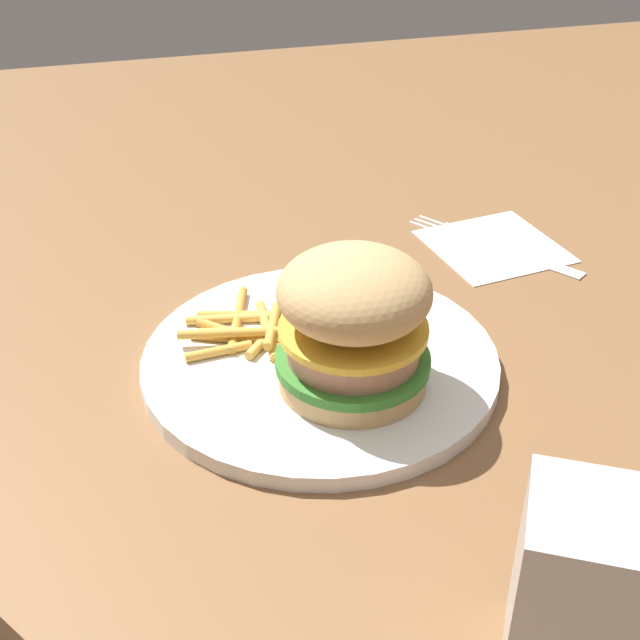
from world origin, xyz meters
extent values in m
plane|color=brown|center=(0.00, 0.00, 0.00)|extent=(1.60, 1.60, 0.00)
cylinder|color=white|center=(-0.01, 0.01, 0.01)|extent=(0.26, 0.26, 0.01)
cylinder|color=tan|center=(-0.04, 0.00, 0.02)|extent=(0.10, 0.10, 0.02)
cylinder|color=#387F2D|center=(-0.04, 0.00, 0.03)|extent=(0.11, 0.11, 0.01)
cylinder|color=tan|center=(-0.04, 0.00, 0.04)|extent=(0.09, 0.09, 0.02)
cylinder|color=yellow|center=(-0.04, 0.00, 0.06)|extent=(0.10, 0.10, 0.01)
ellipsoid|color=tan|center=(-0.04, 0.00, 0.09)|extent=(0.10, 0.10, 0.05)
cylinder|color=#E5B251|center=(0.03, 0.07, 0.02)|extent=(0.02, 0.05, 0.01)
cylinder|color=gold|center=(0.05, 0.06, 0.02)|extent=(0.02, 0.07, 0.01)
cylinder|color=gold|center=(0.03, 0.06, 0.02)|extent=(0.06, 0.06, 0.01)
cylinder|color=gold|center=(0.02, 0.06, 0.02)|extent=(0.04, 0.07, 0.01)
cylinder|color=gold|center=(0.03, 0.04, 0.02)|extent=(0.07, 0.01, 0.01)
cylinder|color=gold|center=(0.01, 0.08, 0.02)|extent=(0.01, 0.05, 0.01)
cylinder|color=#E5B251|center=(0.03, 0.04, 0.02)|extent=(0.06, 0.05, 0.01)
cylinder|color=gold|center=(0.03, 0.04, 0.02)|extent=(0.06, 0.03, 0.01)
cylinder|color=gold|center=(0.02, 0.07, 0.02)|extent=(0.02, 0.08, 0.01)
cylinder|color=gold|center=(0.05, 0.06, 0.02)|extent=(0.08, 0.03, 0.01)
cylinder|color=#E5B251|center=(0.05, 0.06, 0.02)|extent=(0.02, 0.07, 0.01)
cube|color=white|center=(0.13, -0.19, 0.00)|extent=(0.12, 0.12, 0.00)
cube|color=silver|center=(0.11, -0.21, 0.00)|extent=(0.10, 0.07, 0.00)
cube|color=silver|center=(0.17, -0.16, 0.00)|extent=(0.04, 0.04, 0.00)
cylinder|color=silver|center=(0.20, -0.15, 0.00)|extent=(0.02, 0.02, 0.00)
cylinder|color=silver|center=(0.19, -0.15, 0.00)|extent=(0.02, 0.02, 0.00)
cylinder|color=silver|center=(0.19, -0.14, 0.00)|extent=(0.02, 0.02, 0.00)
cube|color=#B7BABF|center=(-0.28, -0.05, 0.05)|extent=(0.10, 0.11, 0.10)
camera|label=1|loc=(-0.50, 0.15, 0.38)|focal=49.29mm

